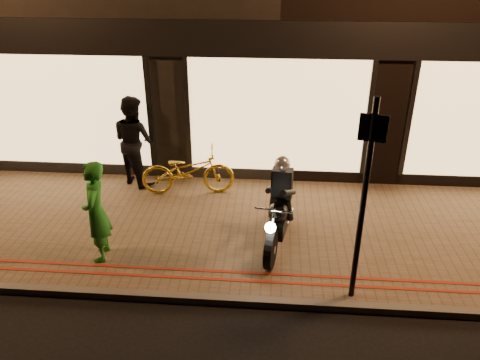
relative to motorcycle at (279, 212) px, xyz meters
The scene contains 9 objects.
ground 1.70m from the motorcycle, 93.55° to the right, with size 90.00×90.00×0.00m, color black.
sidewalk 0.83m from the motorcycle, 101.54° to the left, with size 50.00×4.00×0.12m, color brown.
kerb_stone 1.63m from the motorcycle, 93.67° to the right, with size 50.00×0.14×0.12m, color #59544C.
red_kerb_lines 1.16m from the motorcycle, 95.53° to the right, with size 50.00×0.26×0.01m.
motorcycle is the anchor object (origin of this frame).
sign_post 1.99m from the motorcycle, 49.79° to the right, with size 0.35×0.12×3.00m.
bicycle_gold 2.56m from the motorcycle, 137.10° to the left, with size 0.66×1.89×0.99m, color gold.
person_green 2.97m from the motorcycle, 167.71° to the right, with size 0.62×0.41×1.70m, color #227A20.
person_dark 3.78m from the motorcycle, 144.97° to the left, with size 0.94×0.73×1.93m, color black.
Camera 1 is at (-0.02, -5.30, 4.68)m, focal length 35.00 mm.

